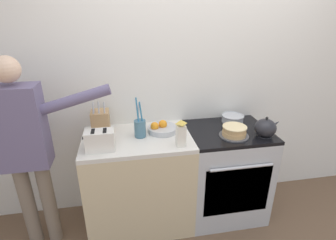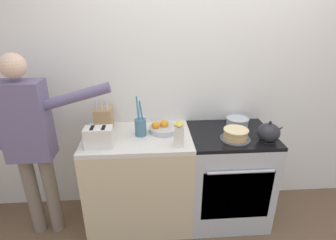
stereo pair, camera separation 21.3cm
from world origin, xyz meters
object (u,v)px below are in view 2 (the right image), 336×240
at_px(mixing_bowl, 237,121).
at_px(knife_block, 104,119).
at_px(layer_cake, 236,135).
at_px(person_baker, 30,136).
at_px(stove_range, 227,176).
at_px(utensil_crock, 141,126).
at_px(toaster, 99,137).
at_px(tea_kettle, 269,132).
at_px(fruit_bowl, 163,128).
at_px(milk_carton, 179,134).

height_order(mixing_bowl, knife_block, knife_block).
bearing_deg(layer_cake, person_baker, 178.57).
height_order(stove_range, layer_cake, layer_cake).
relative_size(layer_cake, person_baker, 0.15).
distance_m(knife_block, utensil_crock, 0.35).
relative_size(layer_cake, toaster, 1.07).
bearing_deg(tea_kettle, person_baker, 177.50).
xyz_separation_m(knife_block, fruit_bowl, (0.51, -0.09, -0.07)).
bearing_deg(knife_block, fruit_bowl, -9.44).
relative_size(tea_kettle, milk_carton, 1.00).
xyz_separation_m(milk_carton, person_baker, (-1.16, 0.12, -0.04)).
bearing_deg(mixing_bowl, stove_range, -121.67).
distance_m(layer_cake, milk_carton, 0.48).
bearing_deg(utensil_crock, stove_range, -1.16).
height_order(stove_range, utensil_crock, utensil_crock).
bearing_deg(milk_carton, knife_block, 149.98).
relative_size(layer_cake, fruit_bowl, 0.97).
height_order(mixing_bowl, person_baker, person_baker).
distance_m(tea_kettle, mixing_bowl, 0.36).
height_order(stove_range, knife_block, knife_block).
height_order(layer_cake, milk_carton, milk_carton).
bearing_deg(milk_carton, toaster, 176.30).
xyz_separation_m(mixing_bowl, person_baker, (-1.73, -0.24, 0.03)).
relative_size(knife_block, utensil_crock, 0.84).
relative_size(stove_range, milk_carton, 4.06).
height_order(mixing_bowl, toaster, toaster).
relative_size(stove_range, mixing_bowl, 4.25).
bearing_deg(person_baker, tea_kettle, 0.93).
distance_m(stove_range, person_baker, 1.71).
relative_size(stove_range, utensil_crock, 2.56).
xyz_separation_m(stove_range, mixing_bowl, (0.10, 0.16, 0.48)).
distance_m(fruit_bowl, toaster, 0.56).
relative_size(mixing_bowl, milk_carton, 0.95).
bearing_deg(stove_range, knife_block, 171.72).
bearing_deg(person_baker, fruit_bowl, 11.79).
relative_size(knife_block, milk_carton, 1.33).
height_order(utensil_crock, fruit_bowl, utensil_crock).
height_order(stove_range, person_baker, person_baker).
distance_m(layer_cake, person_baker, 1.63).
xyz_separation_m(tea_kettle, mixing_bowl, (-0.15, 0.32, -0.04)).
xyz_separation_m(layer_cake, milk_carton, (-0.47, -0.08, 0.06)).
bearing_deg(tea_kettle, fruit_bowl, 164.21).
xyz_separation_m(fruit_bowl, milk_carton, (0.11, -0.27, 0.07)).
height_order(layer_cake, toaster, toaster).
bearing_deg(knife_block, toaster, -88.30).
relative_size(toaster, person_baker, 0.14).
xyz_separation_m(knife_block, person_baker, (-0.53, -0.24, -0.03)).
relative_size(fruit_bowl, toaster, 1.10).
xyz_separation_m(tea_kettle, knife_block, (-1.35, 0.32, 0.02)).
bearing_deg(layer_cake, toaster, -177.95).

